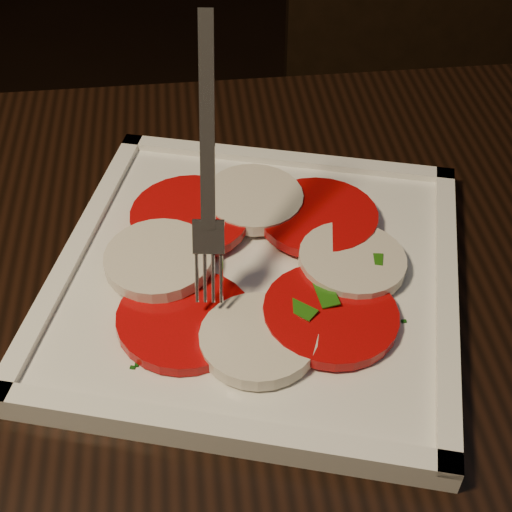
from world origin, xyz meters
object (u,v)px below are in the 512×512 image
at_px(chair, 421,97).
at_px(plate, 256,278).
at_px(fork, 209,155).
at_px(table, 379,451).

xyz_separation_m(chair, plate, (-0.26, -0.63, 0.22)).
height_order(plate, fork, fork).
height_order(chair, plate, chair).
xyz_separation_m(chair, fork, (-0.29, -0.63, 0.34)).
distance_m(chair, fork, 0.77).
bearing_deg(chair, fork, -118.79).
bearing_deg(plate, fork, 179.80).
height_order(chair, fork, fork).
height_order(table, chair, chair).
distance_m(plate, fork, 0.12).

